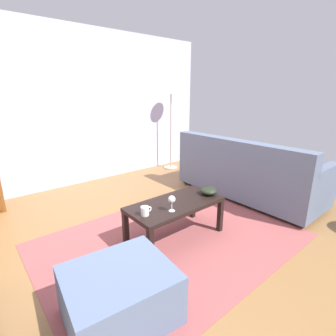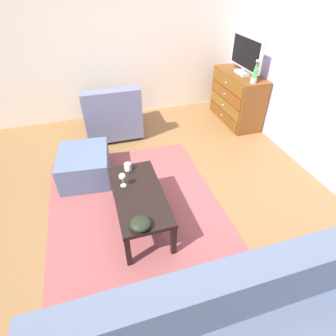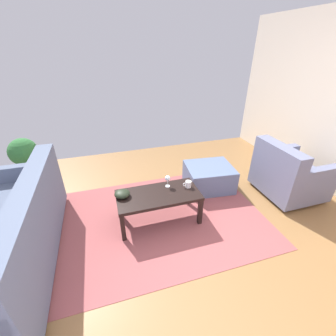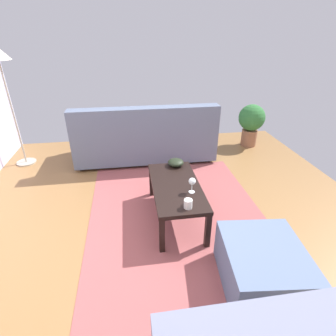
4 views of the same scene
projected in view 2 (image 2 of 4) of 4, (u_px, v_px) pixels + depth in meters
ground_plane at (152, 203)px, 3.16m from camera, size 5.44×4.91×0.05m
wall_plain_left at (111, 40)px, 4.27m from camera, size 0.12×4.91×2.50m
area_rug at (138, 217)px, 2.95m from camera, size 2.60×1.90×0.01m
dresser at (237, 98)px, 4.53m from camera, size 1.08×0.49×0.83m
tv at (246, 54)px, 4.09m from camera, size 0.80×0.18×0.55m
lava_lamp at (255, 73)px, 3.85m from camera, size 0.09×0.09×0.33m
coffee_table at (139, 197)px, 2.69m from camera, size 1.01×0.49×0.41m
wine_glass at (122, 177)px, 2.68m from camera, size 0.07×0.07×0.16m
mug at (128, 167)px, 2.93m from camera, size 0.11×0.08×0.08m
bowl_decorative at (140, 224)px, 2.29m from camera, size 0.18×0.18×0.08m
armchair at (112, 115)px, 4.19m from camera, size 0.80×0.84×0.82m
ottoman at (85, 165)px, 3.40m from camera, size 0.76×0.67×0.37m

